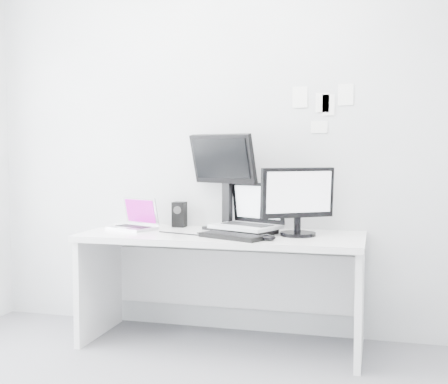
{
  "coord_description": "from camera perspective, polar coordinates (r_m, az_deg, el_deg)",
  "views": [
    {
      "loc": [
        0.96,
        -2.35,
        1.26
      ],
      "look_at": [
        0.02,
        1.23,
        1.0
      ],
      "focal_mm": 46.89,
      "sensor_mm": 36.0,
      "label": 1
    }
  ],
  "objects": [
    {
      "name": "wall_note_0",
      "position": [
        3.99,
        7.41,
        9.16
      ],
      "size": [
        0.1,
        0.0,
        0.14
      ],
      "primitive_type": "cube",
      "color": "white",
      "rests_on": "back_wall"
    },
    {
      "name": "samsung_monitor",
      "position": [
        3.67,
        7.25,
        -0.82
      ],
      "size": [
        0.53,
        0.45,
        0.44
      ],
      "primitive_type": "cube",
      "rotation": [
        0.0,
        0.0,
        0.58
      ],
      "color": "black",
      "rests_on": "desk"
    },
    {
      "name": "keyboard",
      "position": [
        3.55,
        0.75,
        -4.34
      ],
      "size": [
        0.43,
        0.3,
        0.03
      ],
      "primitive_type": "cube",
      "rotation": [
        0.0,
        0.0,
        -0.43
      ],
      "color": "black",
      "rests_on": "desk"
    },
    {
      "name": "macbook",
      "position": [
        3.99,
        -8.99,
        -2.02
      ],
      "size": [
        0.37,
        0.32,
        0.23
      ],
      "primitive_type": "cube",
      "rotation": [
        0.0,
        0.0,
        -0.38
      ],
      "color": "silver",
      "rests_on": "desk"
    },
    {
      "name": "wall_note_3",
      "position": [
        3.96,
        9.26,
        6.28
      ],
      "size": [
        0.11,
        0.0,
        0.08
      ],
      "primitive_type": "cube",
      "color": "white",
      "rests_on": "back_wall"
    },
    {
      "name": "wall_note_2",
      "position": [
        3.97,
        11.78,
        9.29
      ],
      "size": [
        0.1,
        0.0,
        0.14
      ],
      "primitive_type": "cube",
      "color": "white",
      "rests_on": "back_wall"
    },
    {
      "name": "dell_laptop",
      "position": [
        3.75,
        2.12,
        -1.53
      ],
      "size": [
        0.5,
        0.45,
        0.34
      ],
      "primitive_type": "cube",
      "rotation": [
        0.0,
        0.0,
        -0.43
      ],
      "color": "silver",
      "rests_on": "desk"
    },
    {
      "name": "wall_note_1",
      "position": [
        3.97,
        9.58,
        8.58
      ],
      "size": [
        0.09,
        0.0,
        0.13
      ],
      "primitive_type": "cube",
      "color": "white",
      "rests_on": "back_wall"
    },
    {
      "name": "mouse",
      "position": [
        3.48,
        4.23,
        -4.44
      ],
      "size": [
        0.13,
        0.1,
        0.04
      ],
      "primitive_type": "ellipsoid",
      "rotation": [
        0.0,
        0.0,
        -0.32
      ],
      "color": "black",
      "rests_on": "desk"
    },
    {
      "name": "rear_monitor",
      "position": [
        3.92,
        0.06,
        1.1
      ],
      "size": [
        0.52,
        0.35,
        0.66
      ],
      "primitive_type": "cube",
      "rotation": [
        0.0,
        0.0,
        -0.39
      ],
      "color": "black",
      "rests_on": "desk"
    },
    {
      "name": "back_wall",
      "position": [
        4.06,
        1.06,
        5.29
      ],
      "size": [
        3.6,
        0.0,
        3.6
      ],
      "primitive_type": "plane",
      "rotation": [
        1.57,
        0.0,
        0.0
      ],
      "color": "silver",
      "rests_on": "ground"
    },
    {
      "name": "desk",
      "position": [
        3.83,
        -0.22,
        -9.49
      ],
      "size": [
        1.8,
        0.7,
        0.73
      ],
      "primitive_type": "cube",
      "color": "silver",
      "rests_on": "ground"
    },
    {
      "name": "wall_note_4",
      "position": [
        3.97,
        10.14,
        8.35
      ],
      "size": [
        0.08,
        0.0,
        0.14
      ],
      "primitive_type": "cube",
      "color": "white",
      "rests_on": "back_wall"
    },
    {
      "name": "speaker",
      "position": [
        4.1,
        -4.37,
        -2.19
      ],
      "size": [
        0.11,
        0.11,
        0.17
      ],
      "primitive_type": "cube",
      "rotation": [
        0.0,
        0.0,
        0.35
      ],
      "color": "black",
      "rests_on": "desk"
    }
  ]
}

